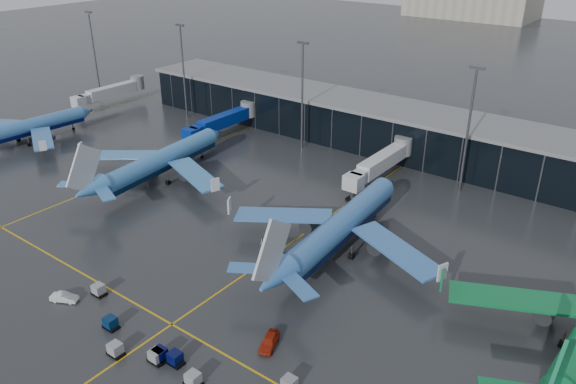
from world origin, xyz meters
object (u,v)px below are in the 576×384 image
Objects in this scene: airliner_arkefly at (161,149)px; mobile_airstair at (270,252)px; airliner_klm_west at (27,118)px; service_van_white at (64,297)px; airliner_klm_near at (343,211)px; baggage_carts at (159,348)px; service_van_red at (269,341)px.

airliner_arkefly is 39.76m from mobile_airstair.
airliner_klm_west is 10.40× the size of mobile_airstair.
service_van_white is (-16.13, -27.55, -0.11)m from mobile_airstair.
airliner_klm_near is (89.10, 3.77, 0.85)m from airliner_klm_west.
baggage_carts reaches higher than service_van_white.
airliner_arkefly is at bearing 131.09° from service_van_red.
airliner_klm_west is at bearing 146.07° from service_van_red.
baggage_carts is 9.36× the size of mobile_airstair.
baggage_carts is at bearing -101.73° from airliner_klm_near.
airliner_klm_near reaches higher than mobile_airstair.
service_van_red is at bearing 42.10° from baggage_carts.
mobile_airstair is (-3.13, 26.51, 0.01)m from baggage_carts.
service_van_white is (-19.26, -1.04, -0.10)m from baggage_carts.
airliner_klm_near is 11.85× the size of mobile_airstair.
airliner_klm_near is at bearing 25.08° from mobile_airstair.
baggage_carts is at bearing -158.40° from service_van_red.
airliner_arkefly is at bearing 174.05° from airliner_klm_near.
airliner_klm_near is at bearing -7.91° from airliner_arkefly.
airliner_klm_west is 0.88× the size of airliner_klm_near.
airliner_klm_west is 73.26m from service_van_white.
baggage_carts is (40.95, -37.21, -6.00)m from airliner_arkefly.
mobile_airstair reaches higher than baggage_carts.
airliner_arkefly is at bearing 1.02° from service_van_white.
airliner_arkefly is 9.71× the size of service_van_red.
mobile_airstair is 0.95× the size of service_van_white.
mobile_airstair is 31.93m from service_van_white.
baggage_carts is 7.91× the size of service_van_red.
airliner_arkefly is 10.94× the size of service_van_white.
airliner_klm_west reaches higher than baggage_carts.
airliner_arkefly reaches higher than service_van_white.
airliner_klm_west is at bearing 159.19° from baggage_carts.
airliner_klm_west is at bearing 178.19° from airliner_klm_near.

